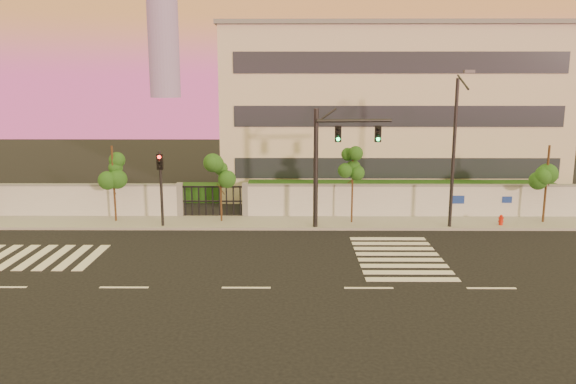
% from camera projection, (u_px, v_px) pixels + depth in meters
% --- Properties ---
extents(ground, '(120.00, 120.00, 0.00)m').
position_uv_depth(ground, '(246.00, 288.00, 22.88)').
color(ground, black).
rests_on(ground, ground).
extents(sidewalk, '(60.00, 3.00, 0.15)m').
position_uv_depth(sidewalk, '(260.00, 223.00, 33.17)').
color(sidewalk, gray).
rests_on(sidewalk, ground).
extents(perimeter_wall, '(60.00, 0.36, 2.20)m').
position_uv_depth(perimeter_wall, '(263.00, 201.00, 34.45)').
color(perimeter_wall, '#B4B6BB').
rests_on(perimeter_wall, ground).
extents(hedge_row, '(41.00, 4.25, 1.80)m').
position_uv_depth(hedge_row, '(281.00, 196.00, 37.18)').
color(hedge_row, '#143810').
rests_on(hedge_row, ground).
extents(institutional_building, '(24.40, 12.40, 12.25)m').
position_uv_depth(institutional_building, '(384.00, 110.00, 43.21)').
color(institutional_building, beige).
rests_on(institutional_building, ground).
extents(road_markings, '(57.00, 7.62, 0.02)m').
position_uv_depth(road_markings, '(219.00, 259.00, 26.58)').
color(road_markings, silver).
rests_on(road_markings, ground).
extents(street_tree_c, '(1.47, 1.17, 4.62)m').
position_uv_depth(street_tree_c, '(113.00, 167.00, 32.73)').
color(street_tree_c, '#382314').
rests_on(street_tree_c, ground).
extents(street_tree_d, '(1.38, 1.10, 4.00)m').
position_uv_depth(street_tree_d, '(221.00, 174.00, 32.79)').
color(street_tree_d, '#382314').
rests_on(street_tree_d, ground).
extents(street_tree_e, '(1.34, 1.06, 4.50)m').
position_uv_depth(street_tree_e, '(353.00, 169.00, 32.41)').
color(street_tree_e, '#382314').
rests_on(street_tree_e, ground).
extents(street_tree_f, '(1.61, 1.28, 4.68)m').
position_uv_depth(street_tree_f, '(548.00, 166.00, 32.44)').
color(street_tree_f, '#382314').
rests_on(street_tree_f, ground).
extents(traffic_signal_main, '(4.31, 0.60, 6.82)m').
position_uv_depth(traffic_signal_main, '(331.00, 154.00, 31.15)').
color(traffic_signal_main, black).
rests_on(traffic_signal_main, ground).
extents(traffic_signal_secondary, '(0.35, 0.34, 4.45)m').
position_uv_depth(traffic_signal_secondary, '(161.00, 180.00, 31.66)').
color(traffic_signal_secondary, black).
rests_on(traffic_signal_secondary, ground).
extents(streetlight_east, '(0.53, 2.13, 8.86)m').
position_uv_depth(streetlight_east, '(455.00, 146.00, 30.96)').
color(streetlight_east, black).
rests_on(streetlight_east, ground).
extents(fire_hydrant, '(0.30, 0.28, 0.76)m').
position_uv_depth(fire_hydrant, '(501.00, 221.00, 32.29)').
color(fire_hydrant, '#B01A0B').
rests_on(fire_hydrant, ground).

